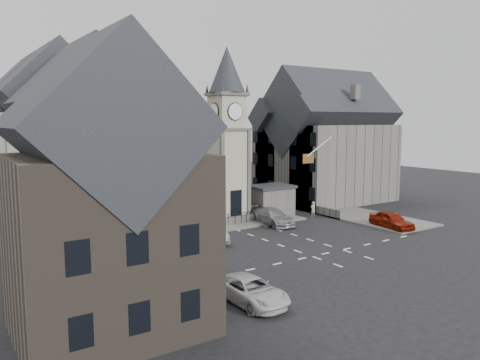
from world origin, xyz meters
TOP-DOWN VIEW (x-y plane):
  - ground at (0.00, 0.00)m, footprint 120.00×120.00m
  - pavement_west at (-12.50, 6.00)m, footprint 6.00×30.00m
  - pavement_east at (12.00, 8.00)m, footprint 6.00×26.00m
  - central_island at (1.50, 8.00)m, footprint 10.00×8.00m
  - road_markings at (0.00, -5.50)m, footprint 20.00×8.00m
  - clock_tower at (0.00, 7.99)m, footprint 4.86×4.86m
  - stone_shelter at (4.80, 7.50)m, footprint 4.30×3.30m
  - town_tree at (2.00, 13.00)m, footprint 7.20×7.20m
  - warning_sign_post at (-3.20, 5.43)m, footprint 0.70×0.19m
  - terrace_pink at (-15.50, 16.00)m, footprint 8.10×7.60m
  - terrace_cream at (-15.50, 8.00)m, footprint 8.10×7.60m
  - terrace_tudor at (-15.50, 0.00)m, footprint 8.10×7.60m
  - building_sw_stone at (-17.00, -9.00)m, footprint 8.60×7.60m
  - backdrop_west at (-12.00, 28.00)m, footprint 20.00×10.00m
  - east_building at (15.59, 11.00)m, footprint 14.40×11.40m
  - east_boundary_wall at (9.20, 10.00)m, footprint 0.40×16.00m
  - flagpole at (8.00, 4.00)m, footprint 3.68×0.10m
  - car_west_blue at (-8.02, 0.67)m, footprint 4.93×3.80m
  - car_west_silver at (-10.55, 4.99)m, footprint 3.91×2.11m
  - car_west_grey at (-9.29, 5.23)m, footprint 5.95×4.11m
  - car_island_silver at (-5.27, 2.12)m, footprint 2.42×4.78m
  - car_island_east at (2.50, 4.16)m, footprint 2.46×5.30m
  - car_east_red at (10.21, -3.00)m, footprint 2.43×4.65m
  - van_sw_white at (-9.93, -10.00)m, footprint 2.37×4.87m
  - pedestrian at (8.00, 4.72)m, footprint 0.57×0.40m

SIDE VIEW (x-z plane):
  - ground at x=0.00m, z-range 0.00..0.00m
  - road_markings at x=0.00m, z-range 0.00..0.01m
  - pavement_west at x=-12.50m, z-range 0.00..0.14m
  - pavement_east at x=12.00m, z-range 0.00..0.14m
  - central_island at x=1.50m, z-range 0.00..0.16m
  - east_boundary_wall at x=9.20m, z-range 0.00..0.90m
  - car_west_silver at x=-10.55m, z-range 0.00..1.22m
  - van_sw_white at x=-9.93m, z-range 0.00..1.33m
  - car_island_east at x=2.50m, z-range 0.00..1.50m
  - pedestrian at x=8.00m, z-range 0.00..1.50m
  - car_island_silver at x=-5.27m, z-range 0.00..1.50m
  - car_west_grey at x=-9.29m, z-range 0.00..1.51m
  - car_east_red at x=10.21m, z-range 0.00..1.51m
  - car_west_blue at x=-8.02m, z-range 0.00..1.57m
  - stone_shelter at x=4.80m, z-range 0.01..3.09m
  - warning_sign_post at x=-3.20m, z-range 0.60..3.45m
  - backdrop_west at x=-12.00m, z-range 0.00..8.00m
  - building_sw_stone at x=-17.00m, z-range 0.15..10.55m
  - terrace_tudor at x=-15.50m, z-range 0.19..12.19m
  - east_building at x=15.59m, z-range -0.04..12.56m
  - terrace_pink at x=-15.50m, z-range 0.18..12.98m
  - terrace_cream at x=-15.50m, z-range 0.18..12.98m
  - town_tree at x=2.00m, z-range 1.57..12.37m
  - flagpole at x=8.00m, z-range 5.63..8.37m
  - clock_tower at x=0.00m, z-range 0.00..16.25m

